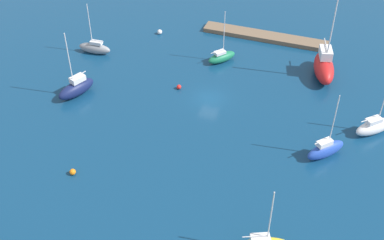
{
  "coord_description": "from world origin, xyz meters",
  "views": [
    {
      "loc": [
        -16.2,
        52.47,
        40.4
      ],
      "look_at": [
        0.0,
        7.03,
        1.5
      ],
      "focal_mm": 46.21,
      "sensor_mm": 36.0,
      "label": 1
    }
  ],
  "objects_px": {
    "mooring_buoy_white": "(160,32)",
    "mooring_buoy_red": "(179,87)",
    "sailboat_navy_outer_mooring": "(76,88)",
    "sailboat_white_along_channel": "(375,126)",
    "sailboat_red_lone_south": "(324,66)",
    "pier_dock": "(265,36)",
    "sailboat_gray_far_south": "(95,48)",
    "sailboat_blue_lone_north": "(326,149)",
    "mooring_buoy_orange": "(73,172)",
    "sailboat_green_west_end": "(222,57)"
  },
  "relations": [
    {
      "from": "sailboat_blue_lone_north",
      "to": "sailboat_green_west_end",
      "type": "relative_size",
      "value": 1.07
    },
    {
      "from": "pier_dock",
      "to": "mooring_buoy_orange",
      "type": "distance_m",
      "value": 40.46
    },
    {
      "from": "sailboat_white_along_channel",
      "to": "sailboat_red_lone_south",
      "type": "bearing_deg",
      "value": 82.47
    },
    {
      "from": "sailboat_gray_far_south",
      "to": "mooring_buoy_orange",
      "type": "relative_size",
      "value": 11.39
    },
    {
      "from": "pier_dock",
      "to": "mooring_buoy_white",
      "type": "xyz_separation_m",
      "value": [
        16.78,
        4.5,
        0.05
      ]
    },
    {
      "from": "mooring_buoy_white",
      "to": "sailboat_white_along_channel",
      "type": "bearing_deg",
      "value": 157.7
    },
    {
      "from": "sailboat_blue_lone_north",
      "to": "mooring_buoy_orange",
      "type": "bearing_deg",
      "value": 157.85
    },
    {
      "from": "sailboat_green_west_end",
      "to": "mooring_buoy_red",
      "type": "relative_size",
      "value": 12.43
    },
    {
      "from": "sailboat_gray_far_south",
      "to": "mooring_buoy_red",
      "type": "relative_size",
      "value": 12.46
    },
    {
      "from": "sailboat_green_west_end",
      "to": "mooring_buoy_white",
      "type": "height_order",
      "value": "sailboat_green_west_end"
    },
    {
      "from": "sailboat_red_lone_south",
      "to": "sailboat_green_west_end",
      "type": "distance_m",
      "value": 15.15
    },
    {
      "from": "sailboat_navy_outer_mooring",
      "to": "sailboat_white_along_channel",
      "type": "xyz_separation_m",
      "value": [
        -39.3,
        -5.37,
        -0.13
      ]
    },
    {
      "from": "mooring_buoy_white",
      "to": "mooring_buoy_red",
      "type": "height_order",
      "value": "mooring_buoy_white"
    },
    {
      "from": "sailboat_navy_outer_mooring",
      "to": "mooring_buoy_red",
      "type": "relative_size",
      "value": 14.76
    },
    {
      "from": "sailboat_gray_far_south",
      "to": "sailboat_green_west_end",
      "type": "height_order",
      "value": "sailboat_gray_far_south"
    },
    {
      "from": "sailboat_green_west_end",
      "to": "mooring_buoy_white",
      "type": "xyz_separation_m",
      "value": [
        12.17,
        -4.73,
        -0.43
      ]
    },
    {
      "from": "sailboat_red_lone_south",
      "to": "mooring_buoy_orange",
      "type": "xyz_separation_m",
      "value": [
        24.07,
        29.94,
        -1.34
      ]
    },
    {
      "from": "sailboat_red_lone_south",
      "to": "mooring_buoy_white",
      "type": "height_order",
      "value": "sailboat_red_lone_south"
    },
    {
      "from": "sailboat_red_lone_south",
      "to": "sailboat_green_west_end",
      "type": "xyz_separation_m",
      "value": [
        15.08,
        1.07,
        -0.88
      ]
    },
    {
      "from": "mooring_buoy_white",
      "to": "mooring_buoy_orange",
      "type": "bearing_deg",
      "value": 95.42
    },
    {
      "from": "sailboat_green_west_end",
      "to": "mooring_buoy_red",
      "type": "bearing_deg",
      "value": -163.28
    },
    {
      "from": "sailboat_red_lone_south",
      "to": "sailboat_blue_lone_north",
      "type": "bearing_deg",
      "value": -5.81
    },
    {
      "from": "sailboat_blue_lone_north",
      "to": "sailboat_gray_far_south",
      "type": "bearing_deg",
      "value": 114.62
    },
    {
      "from": "sailboat_white_along_channel",
      "to": "sailboat_blue_lone_north",
      "type": "bearing_deg",
      "value": -172.56
    },
    {
      "from": "sailboat_gray_far_south",
      "to": "sailboat_navy_outer_mooring",
      "type": "xyz_separation_m",
      "value": [
        -3.0,
        10.77,
        0.23
      ]
    },
    {
      "from": "mooring_buoy_orange",
      "to": "sailboat_blue_lone_north",
      "type": "bearing_deg",
      "value": -154.47
    },
    {
      "from": "sailboat_navy_outer_mooring",
      "to": "sailboat_green_west_end",
      "type": "distance_m",
      "value": 22.22
    },
    {
      "from": "sailboat_white_along_channel",
      "to": "mooring_buoy_red",
      "type": "relative_size",
      "value": 12.41
    },
    {
      "from": "sailboat_white_along_channel",
      "to": "mooring_buoy_white",
      "type": "distance_m",
      "value": 37.95
    },
    {
      "from": "mooring_buoy_orange",
      "to": "mooring_buoy_red",
      "type": "xyz_separation_m",
      "value": [
        -5.43,
        -19.92,
        -0.03
      ]
    },
    {
      "from": "sailboat_green_west_end",
      "to": "mooring_buoy_orange",
      "type": "relative_size",
      "value": 11.36
    },
    {
      "from": "pier_dock",
      "to": "sailboat_white_along_channel",
      "type": "relative_size",
      "value": 2.47
    },
    {
      "from": "sailboat_gray_far_south",
      "to": "pier_dock",
      "type": "bearing_deg",
      "value": -154.25
    },
    {
      "from": "sailboat_gray_far_south",
      "to": "mooring_buoy_orange",
      "type": "bearing_deg",
      "value": 109.24
    },
    {
      "from": "sailboat_blue_lone_north",
      "to": "mooring_buoy_white",
      "type": "bearing_deg",
      "value": 97.46
    },
    {
      "from": "pier_dock",
      "to": "sailboat_green_west_end",
      "type": "height_order",
      "value": "sailboat_green_west_end"
    },
    {
      "from": "sailboat_blue_lone_north",
      "to": "mooring_buoy_red",
      "type": "height_order",
      "value": "sailboat_blue_lone_north"
    },
    {
      "from": "pier_dock",
      "to": "sailboat_green_west_end",
      "type": "xyz_separation_m",
      "value": [
        4.61,
        9.24,
        0.48
      ]
    },
    {
      "from": "sailboat_gray_far_south",
      "to": "sailboat_green_west_end",
      "type": "bearing_deg",
      "value": -171.22
    },
    {
      "from": "pier_dock",
      "to": "sailboat_red_lone_south",
      "type": "height_order",
      "value": "sailboat_red_lone_south"
    },
    {
      "from": "sailboat_green_west_end",
      "to": "sailboat_navy_outer_mooring",
      "type": "bearing_deg",
      "value": 170.94
    },
    {
      "from": "mooring_buoy_red",
      "to": "mooring_buoy_orange",
      "type": "bearing_deg",
      "value": 74.75
    },
    {
      "from": "pier_dock",
      "to": "sailboat_red_lone_south",
      "type": "relative_size",
      "value": 1.55
    },
    {
      "from": "sailboat_white_along_channel",
      "to": "mooring_buoy_orange",
      "type": "xyz_separation_m",
      "value": [
        31.92,
        19.21,
        -0.67
      ]
    },
    {
      "from": "pier_dock",
      "to": "sailboat_navy_outer_mooring",
      "type": "height_order",
      "value": "sailboat_navy_outer_mooring"
    },
    {
      "from": "sailboat_gray_far_south",
      "to": "sailboat_white_along_channel",
      "type": "xyz_separation_m",
      "value": [
        -42.3,
        5.4,
        0.1
      ]
    },
    {
      "from": "sailboat_blue_lone_north",
      "to": "sailboat_white_along_channel",
      "type": "bearing_deg",
      "value": 3.47
    },
    {
      "from": "pier_dock",
      "to": "sailboat_white_along_channel",
      "type": "bearing_deg",
      "value": 134.11
    },
    {
      "from": "sailboat_gray_far_south",
      "to": "sailboat_blue_lone_north",
      "type": "height_order",
      "value": "sailboat_blue_lone_north"
    },
    {
      "from": "mooring_buoy_white",
      "to": "sailboat_blue_lone_north",
      "type": "bearing_deg",
      "value": 145.14
    }
  ]
}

